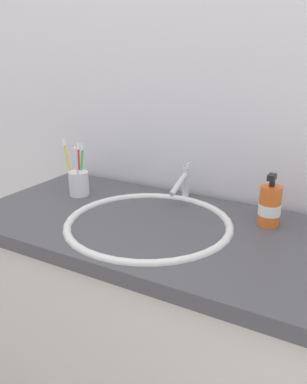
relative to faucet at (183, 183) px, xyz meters
name	(u,v)px	position (x,y,z in m)	size (l,w,h in m)	color
tiled_wall_back	(195,85)	(-0.02, 0.11, 0.31)	(2.28, 0.04, 2.40)	silver
vanity_counter	(148,334)	(-0.02, -0.22, -0.47)	(1.08, 0.57, 0.83)	silver
sink_basin	(149,238)	(0.00, -0.24, -0.11)	(0.50, 0.50, 0.13)	white
faucet	(183,183)	(0.00, 0.00, 0.00)	(0.02, 0.15, 0.12)	silver
toothbrush_cup	(79,183)	(-0.34, -0.14, -0.02)	(0.07, 0.07, 0.09)	white
toothbrush_white	(77,169)	(-0.32, -0.17, 0.05)	(0.02, 0.03, 0.18)	white
toothbrush_yellow	(68,162)	(-0.39, -0.13, 0.05)	(0.06, 0.02, 0.19)	yellow
toothbrush_red	(79,164)	(-0.35, -0.11, 0.04)	(0.03, 0.04, 0.17)	red
toothbrush_green	(82,165)	(-0.34, -0.11, 0.04)	(0.01, 0.04, 0.17)	green
soap_dispenser	(270,206)	(0.31, -0.07, 0.00)	(0.06, 0.06, 0.16)	orange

